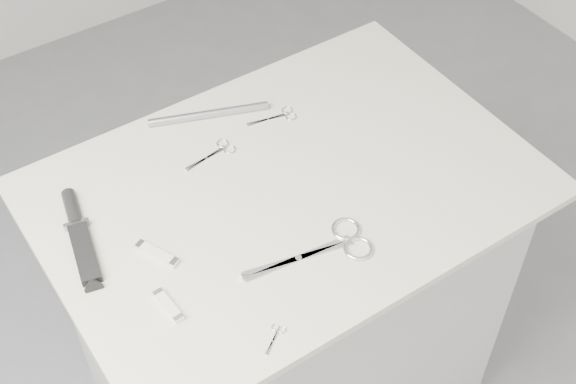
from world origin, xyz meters
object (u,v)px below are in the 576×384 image
large_shears (333,246)px  sheathed_knife (79,232)px  plinth (288,314)px  embroidery_scissors_a (218,152)px  pocket_knife_b (157,254)px  tiny_scissors (275,336)px  embroidery_scissors_b (280,116)px  metal_rail (209,114)px  pocket_knife_a (168,306)px

large_shears → sheathed_knife: size_ratio=1.07×
plinth → sheathed_knife: 0.64m
embroidery_scissors_a → pocket_knife_b: (-0.24, -0.18, 0.00)m
embroidery_scissors_a → tiny_scissors: bearing=-115.5°
embroidery_scissors_a → pocket_knife_b: size_ratio=1.30×
plinth → sheathed_knife: size_ratio=3.74×
sheathed_knife → pocket_knife_b: size_ratio=2.60×
embroidery_scissors_b → metal_rail: bearing=158.2°
large_shears → tiny_scissors: large_shears is taller
tiny_scissors → pocket_knife_b: pocket_knife_b is taller
embroidery_scissors_a → metal_rail: 0.11m
embroidery_scissors_a → tiny_scissors: size_ratio=2.02×
embroidery_scissors_b → pocket_knife_b: size_ratio=1.24×
large_shears → tiny_scissors: 0.23m
pocket_knife_a → embroidery_scissors_b: bearing=-58.5°
tiny_scissors → metal_rail: metal_rail is taller
pocket_knife_a → embroidery_scissors_a: bearing=-46.7°
large_shears → embroidery_scissors_a: (-0.05, 0.35, -0.00)m
plinth → pocket_knife_a: 0.60m
metal_rail → large_shears: bearing=-88.4°
pocket_knife_a → sheathed_knife: bearing=10.9°
embroidery_scissors_a → tiny_scissors: same height
pocket_knife_b → embroidery_scissors_b: bearing=-88.6°
large_shears → sheathed_knife: 0.49m
embroidery_scissors_b → tiny_scissors: same height
embroidery_scissors_b → sheathed_knife: size_ratio=0.48×
tiny_scissors → pocket_knife_a: size_ratio=0.75×
tiny_scissors → embroidery_scissors_a: bearing=37.8°
embroidery_scissors_a → pocket_knife_b: 0.30m
large_shears → embroidery_scissors_a: size_ratio=2.13×
large_shears → pocket_knife_a: 0.33m
tiny_scissors → pocket_knife_b: bearing=73.9°
sheathed_knife → pocket_knife_a: 0.25m
pocket_knife_b → embroidery_scissors_a: bearing=-77.6°
sheathed_knife → pocket_knife_a: sheathed_knife is taller
pocket_knife_b → tiny_scissors: bearing=173.5°
plinth → metal_rail: (-0.03, 0.27, 0.48)m
plinth → tiny_scissors: bearing=-127.2°
plinth → embroidery_scissors_b: size_ratio=7.87×
metal_rail → tiny_scissors: bearing=-108.6°
tiny_scissors → pocket_knife_b: size_ratio=0.65×
plinth → large_shears: size_ratio=3.50×
plinth → metal_rail: 0.55m
embroidery_scissors_b → metal_rail: metal_rail is taller
pocket_knife_b → metal_rail: bearing=-68.7°
large_shears → embroidery_scissors_b: 0.39m
pocket_knife_a → pocket_knife_b: (0.04, 0.12, 0.00)m
embroidery_scissors_a → pocket_knife_a: size_ratio=1.51×
embroidery_scissors_a → sheathed_knife: size_ratio=0.50×
sheathed_knife → metal_rail: (0.38, 0.16, 0.00)m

